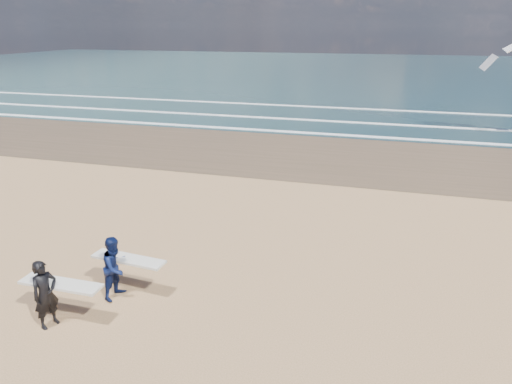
% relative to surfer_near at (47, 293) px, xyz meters
% --- Properties ---
extents(ocean, '(220.00, 100.00, 0.02)m').
position_rel_surfer_near_xyz_m(ocean, '(19.50, 72.79, -0.92)').
color(ocean, '#1A333A').
rests_on(ocean, ground).
extents(surfer_near, '(2.20, 1.00, 1.83)m').
position_rel_surfer_near_xyz_m(surfer_near, '(0.00, 0.00, 0.00)').
color(surfer_near, black).
rests_on(surfer_near, ground).
extents(surfer_far, '(2.24, 1.20, 1.82)m').
position_rel_surfer_near_xyz_m(surfer_far, '(0.94, 1.66, -0.01)').
color(surfer_far, '#0C1743').
rests_on(surfer_far, ground).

